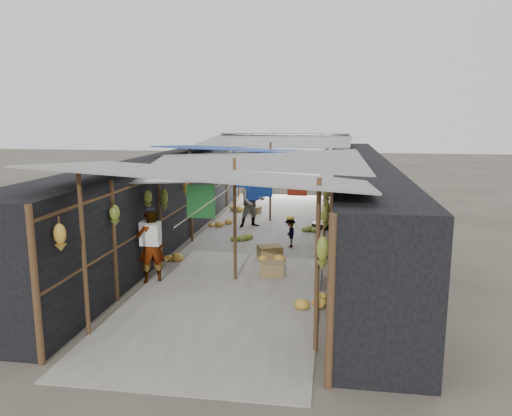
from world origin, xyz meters
The scene contains 14 objects.
ground centered at (0.00, 0.00, 0.00)m, with size 80.00×80.00×0.00m, color #6B6356.
aisle_slab centered at (0.00, 6.50, 0.01)m, with size 3.60×16.00×0.02m, color #9E998E.
stall_left centered at (-2.70, 6.50, 1.15)m, with size 1.40×15.00×2.30m, color black.
stall_right centered at (2.70, 6.50, 1.15)m, with size 1.40×15.00×2.30m, color black.
crate_near centered at (0.74, 3.41, 0.15)m, with size 0.51×0.40×0.30m, color #94784B.
crate_mid centered at (0.53, 4.66, 0.17)m, with size 0.55×0.44×0.33m, color #94784B.
crate_back centered at (-0.71, 10.17, 0.13)m, with size 0.41×0.33×0.26m, color #94784B.
black_basin centered at (1.70, 8.21, 0.09)m, with size 0.61×0.61×0.18m, color black.
vendor_elderly centered at (-1.70, 2.60, 0.77)m, with size 0.56×0.37×1.55m, color white.
shopper_blue centered at (-0.45, 8.07, 0.83)m, with size 0.81×0.63×1.67m, color #1F429F.
vendor_seated centered at (0.93, 5.79, 0.40)m, with size 0.51×0.29×0.79m, color #443E3B.
market_canopy centered at (0.03, 6.84, 2.40)m, with size 5.62×15.20×2.77m.
hanging_bananas centered at (-0.12, 6.76, 1.67)m, with size 3.95×14.22×0.77m.
floor_bananas centered at (0.44, 5.55, 0.16)m, with size 4.01×9.11×0.36m.
Camera 1 is at (1.97, -6.97, 3.47)m, focal length 35.00 mm.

